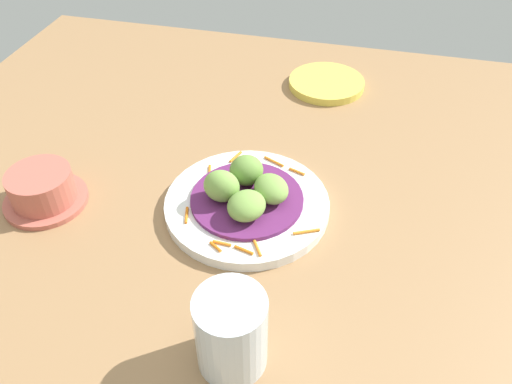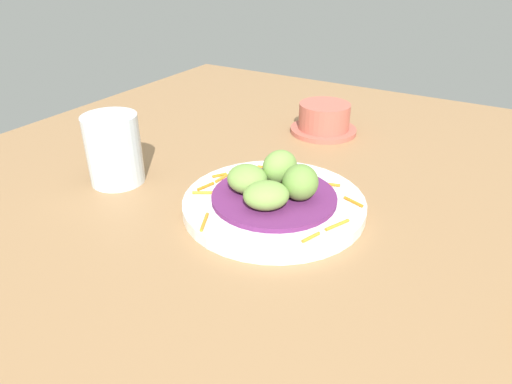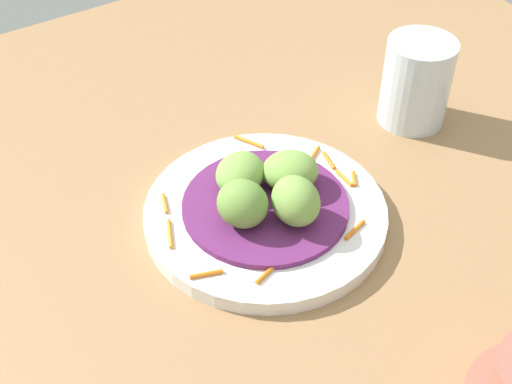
% 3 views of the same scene
% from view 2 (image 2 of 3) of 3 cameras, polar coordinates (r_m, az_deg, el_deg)
% --- Properties ---
extents(table_surface, '(1.10, 1.10, 0.02)m').
position_cam_2_polar(table_surface, '(0.64, 4.55, -0.83)').
color(table_surface, '#936D47').
rests_on(table_surface, ground).
extents(main_plate, '(0.23, 0.23, 0.02)m').
position_cam_2_polar(main_plate, '(0.59, 2.10, -1.50)').
color(main_plate, white).
rests_on(main_plate, table_surface).
extents(cabbage_bed, '(0.16, 0.16, 0.01)m').
position_cam_2_polar(cabbage_bed, '(0.58, 2.12, -0.56)').
color(cabbage_bed, '#60235B').
rests_on(cabbage_bed, main_plate).
extents(carrot_garnish, '(0.21, 0.19, 0.00)m').
position_cam_2_polar(carrot_garnish, '(0.58, 1.03, -0.61)').
color(carrot_garnish, orange).
rests_on(carrot_garnish, main_plate).
extents(guac_scoop_left, '(0.07, 0.07, 0.03)m').
position_cam_2_polar(guac_scoop_left, '(0.54, 1.27, -0.41)').
color(guac_scoop_left, '#759E47').
rests_on(guac_scoop_left, cabbage_bed).
extents(guac_scoop_center, '(0.06, 0.06, 0.04)m').
position_cam_2_polar(guac_scoop_center, '(0.57, 5.51, 1.21)').
color(guac_scoop_center, olive).
rests_on(guac_scoop_center, cabbage_bed).
extents(guac_scoop_right, '(0.05, 0.06, 0.05)m').
position_cam_2_polar(guac_scoop_right, '(0.60, 2.97, 3.11)').
color(guac_scoop_right, '#759E47').
rests_on(guac_scoop_right, cabbage_bed).
extents(guac_scoop_back, '(0.07, 0.07, 0.03)m').
position_cam_2_polar(guac_scoop_back, '(0.58, -1.10, 1.65)').
color(guac_scoop_back, '#759E47').
rests_on(guac_scoop_back, cabbage_bed).
extents(terracotta_bowl, '(0.12, 0.12, 0.05)m').
position_cam_2_polar(terracotta_bowl, '(0.84, 8.45, 8.92)').
color(terracotta_bowl, '#B75B4C').
rests_on(terracotta_bowl, table_surface).
extents(water_glass, '(0.08, 0.08, 0.10)m').
position_cam_2_polar(water_glass, '(0.67, -17.25, 5.08)').
color(water_glass, silver).
rests_on(water_glass, table_surface).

